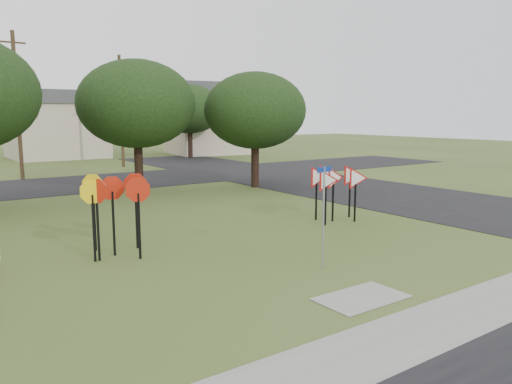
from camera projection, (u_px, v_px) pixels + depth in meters
ground at (292, 271)px, 12.90m from camera, size 140.00×140.00×0.00m
sidewalk at (432, 326)px, 9.51m from camera, size 30.00×1.60×0.02m
planting_strip at (492, 350)px, 8.54m from camera, size 30.00×0.80×0.02m
street_right at (344, 187)px, 27.82m from camera, size 8.00×50.00×0.02m
street_far at (74, 184)px, 29.02m from camera, size 60.00×8.00×0.02m
curb_pad at (361, 298)px, 10.96m from camera, size 2.00×1.20×0.02m
street_name_sign at (323, 210)px, 12.87m from camera, size 0.55×0.10×2.69m
stop_sign_cluster at (112, 196)px, 14.03m from camera, size 2.14×1.97×2.31m
yield_sign_cluster at (335, 180)px, 18.87m from camera, size 2.61×1.84×2.12m
far_pole_a at (17, 105)px, 30.41m from camera, size 1.40×0.24×9.00m
far_pole_b at (121, 110)px, 38.24m from camera, size 1.40×0.24×8.50m
house_mid at (55, 124)px, 46.96m from camera, size 8.40×8.40×6.20m
house_right at (206, 118)px, 51.65m from camera, size 8.30×8.30×7.20m
tree_near_mid at (137, 104)px, 25.44m from camera, size 6.00×6.00×6.80m
tree_near_right at (255, 111)px, 27.31m from camera, size 5.60×5.60×6.33m
tree_far_right at (190, 109)px, 46.01m from camera, size 6.00×6.00×6.80m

